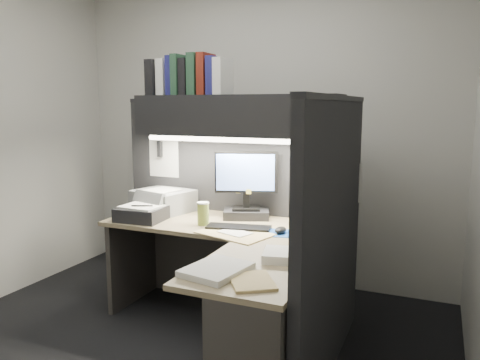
{
  "coord_description": "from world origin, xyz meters",
  "views": [
    {
      "loc": [
        1.52,
        -2.43,
        1.57
      ],
      "look_at": [
        0.26,
        0.51,
        1.06
      ],
      "focal_mm": 35.0,
      "sensor_mm": 36.0,
      "label": 1
    }
  ],
  "objects_px": {
    "overhead_shelf": "(236,116)",
    "keyboard": "(239,228)",
    "telephone": "(310,218)",
    "printer": "(163,201)",
    "notebook_stack": "(142,214)",
    "monitor": "(246,192)",
    "desk": "(232,296)",
    "coffee_cup": "(203,214)"
  },
  "relations": [
    {
      "from": "telephone",
      "to": "notebook_stack",
      "type": "distance_m",
      "value": 1.24
    },
    {
      "from": "coffee_cup",
      "to": "overhead_shelf",
      "type": "bearing_deg",
      "value": 67.0
    },
    {
      "from": "desk",
      "to": "notebook_stack",
      "type": "bearing_deg",
      "value": 156.63
    },
    {
      "from": "monitor",
      "to": "telephone",
      "type": "distance_m",
      "value": 0.51
    },
    {
      "from": "printer",
      "to": "notebook_stack",
      "type": "height_order",
      "value": "printer"
    },
    {
      "from": "keyboard",
      "to": "telephone",
      "type": "distance_m",
      "value": 0.54
    },
    {
      "from": "desk",
      "to": "monitor",
      "type": "bearing_deg",
      "value": 106.14
    },
    {
      "from": "overhead_shelf",
      "to": "notebook_stack",
      "type": "xyz_separation_m",
      "value": [
        -0.61,
        -0.36,
        -0.72
      ]
    },
    {
      "from": "monitor",
      "to": "desk",
      "type": "bearing_deg",
      "value": -94.18
    },
    {
      "from": "telephone",
      "to": "printer",
      "type": "xyz_separation_m",
      "value": [
        -1.19,
        -0.08,
        0.04
      ]
    },
    {
      "from": "overhead_shelf",
      "to": "telephone",
      "type": "distance_m",
      "value": 0.92
    },
    {
      "from": "overhead_shelf",
      "to": "monitor",
      "type": "distance_m",
      "value": 0.57
    },
    {
      "from": "monitor",
      "to": "keyboard",
      "type": "height_order",
      "value": "monitor"
    },
    {
      "from": "keyboard",
      "to": "notebook_stack",
      "type": "distance_m",
      "value": 0.76
    },
    {
      "from": "overhead_shelf",
      "to": "printer",
      "type": "height_order",
      "value": "overhead_shelf"
    },
    {
      "from": "monitor",
      "to": "telephone",
      "type": "height_order",
      "value": "monitor"
    },
    {
      "from": "overhead_shelf",
      "to": "notebook_stack",
      "type": "relative_size",
      "value": 4.67
    },
    {
      "from": "desk",
      "to": "coffee_cup",
      "type": "relative_size",
      "value": 11.03
    },
    {
      "from": "monitor",
      "to": "keyboard",
      "type": "bearing_deg",
      "value": -97.3
    },
    {
      "from": "desk",
      "to": "keyboard",
      "type": "bearing_deg",
      "value": 108.27
    },
    {
      "from": "telephone",
      "to": "notebook_stack",
      "type": "relative_size",
      "value": 0.63
    },
    {
      "from": "keyboard",
      "to": "printer",
      "type": "distance_m",
      "value": 0.83
    },
    {
      "from": "coffee_cup",
      "to": "printer",
      "type": "xyz_separation_m",
      "value": [
        -0.5,
        0.27,
        0.01
      ]
    },
    {
      "from": "keyboard",
      "to": "printer",
      "type": "xyz_separation_m",
      "value": [
        -0.78,
        0.27,
        0.07
      ]
    },
    {
      "from": "coffee_cup",
      "to": "notebook_stack",
      "type": "height_order",
      "value": "coffee_cup"
    },
    {
      "from": "coffee_cup",
      "to": "notebook_stack",
      "type": "bearing_deg",
      "value": -172.59
    },
    {
      "from": "telephone",
      "to": "coffee_cup",
      "type": "height_order",
      "value": "coffee_cup"
    },
    {
      "from": "overhead_shelf",
      "to": "keyboard",
      "type": "height_order",
      "value": "overhead_shelf"
    },
    {
      "from": "coffee_cup",
      "to": "telephone",
      "type": "bearing_deg",
      "value": 26.44
    },
    {
      "from": "overhead_shelf",
      "to": "telephone",
      "type": "relative_size",
      "value": 7.46
    },
    {
      "from": "keyboard",
      "to": "telephone",
      "type": "bearing_deg",
      "value": 29.37
    },
    {
      "from": "telephone",
      "to": "desk",
      "type": "bearing_deg",
      "value": -119.49
    },
    {
      "from": "monitor",
      "to": "coffee_cup",
      "type": "distance_m",
      "value": 0.39
    },
    {
      "from": "overhead_shelf",
      "to": "printer",
      "type": "distance_m",
      "value": 0.93
    },
    {
      "from": "monitor",
      "to": "notebook_stack",
      "type": "bearing_deg",
      "value": -172.33
    },
    {
      "from": "keyboard",
      "to": "printer",
      "type": "relative_size",
      "value": 1.04
    },
    {
      "from": "desk",
      "to": "notebook_stack",
      "type": "distance_m",
      "value": 1.05
    },
    {
      "from": "printer",
      "to": "desk",
      "type": "bearing_deg",
      "value": -24.17
    },
    {
      "from": "printer",
      "to": "notebook_stack",
      "type": "xyz_separation_m",
      "value": [
        0.02,
        -0.33,
        -0.04
      ]
    },
    {
      "from": "monitor",
      "to": "telephone",
      "type": "xyz_separation_m",
      "value": [
        0.48,
        0.04,
        -0.16
      ]
    },
    {
      "from": "desk",
      "to": "printer",
      "type": "xyz_separation_m",
      "value": [
        -0.93,
        0.72,
        0.37
      ]
    },
    {
      "from": "overhead_shelf",
      "to": "desk",
      "type": "bearing_deg",
      "value": -68.21
    }
  ]
}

